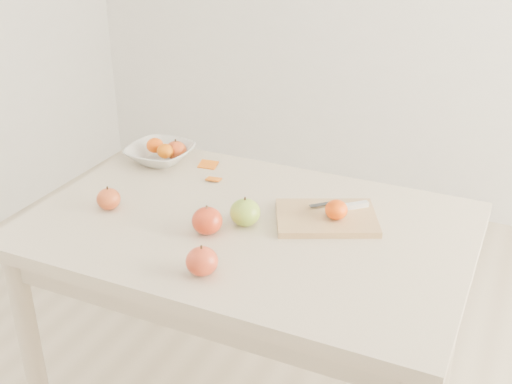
% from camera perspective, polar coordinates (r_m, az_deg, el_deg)
% --- Properties ---
extents(table, '(1.20, 0.80, 0.75)m').
position_cam_1_polar(table, '(1.82, -0.66, -5.41)').
color(table, beige).
rests_on(table, ground).
extents(cutting_board, '(0.33, 0.30, 0.02)m').
position_cam_1_polar(cutting_board, '(1.78, 6.27, -2.28)').
color(cutting_board, tan).
rests_on(cutting_board, table).
extents(board_tangerine, '(0.06, 0.06, 0.05)m').
position_cam_1_polar(board_tangerine, '(1.75, 7.15, -1.57)').
color(board_tangerine, '#CC3807').
rests_on(board_tangerine, cutting_board).
extents(fruit_bowl, '(0.21, 0.21, 0.05)m').
position_cam_1_polar(fruit_bowl, '(2.16, -8.52, 3.36)').
color(fruit_bowl, silver).
rests_on(fruit_bowl, table).
extents(bowl_tangerine_near, '(0.06, 0.06, 0.05)m').
position_cam_1_polar(bowl_tangerine_near, '(2.17, -8.97, 4.12)').
color(bowl_tangerine_near, '#CD4907').
rests_on(bowl_tangerine_near, fruit_bowl).
extents(bowl_tangerine_far, '(0.05, 0.05, 0.05)m').
position_cam_1_polar(bowl_tangerine_far, '(2.13, -8.09, 3.63)').
color(bowl_tangerine_far, '#D85B07').
rests_on(bowl_tangerine_far, fruit_bowl).
extents(orange_peel_a, '(0.06, 0.05, 0.01)m').
position_cam_1_polar(orange_peel_a, '(2.11, -4.28, 2.34)').
color(orange_peel_a, '#D65F0F').
rests_on(orange_peel_a, table).
extents(orange_peel_b, '(0.05, 0.04, 0.01)m').
position_cam_1_polar(orange_peel_b, '(2.01, -3.78, 1.09)').
color(orange_peel_b, '#D9620F').
rests_on(orange_peel_b, table).
extents(paring_knife, '(0.15, 0.10, 0.01)m').
position_cam_1_polar(paring_knife, '(1.83, 8.40, -1.16)').
color(paring_knife, silver).
rests_on(paring_knife, cutting_board).
extents(apple_green, '(0.08, 0.08, 0.08)m').
position_cam_1_polar(apple_green, '(1.74, -0.97, -1.82)').
color(apple_green, '#578D18').
rests_on(apple_green, table).
extents(apple_red_e, '(0.08, 0.08, 0.07)m').
position_cam_1_polar(apple_red_e, '(1.71, -4.37, -2.56)').
color(apple_red_e, maroon).
rests_on(apple_red_e, table).
extents(apple_red_c, '(0.08, 0.08, 0.07)m').
position_cam_1_polar(apple_red_c, '(1.54, -4.83, -6.15)').
color(apple_red_c, '#9C030D').
rests_on(apple_red_c, table).
extents(apple_red_a, '(0.07, 0.07, 0.06)m').
position_cam_1_polar(apple_red_a, '(2.17, -7.12, 3.69)').
color(apple_red_a, maroon).
rests_on(apple_red_a, table).
extents(apple_red_b, '(0.07, 0.07, 0.06)m').
position_cam_1_polar(apple_red_b, '(1.88, -12.97, -0.59)').
color(apple_red_b, maroon).
rests_on(apple_red_b, table).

